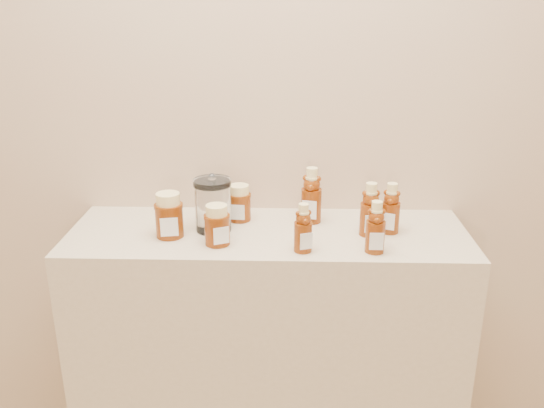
# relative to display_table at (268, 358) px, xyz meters

# --- Properties ---
(wall_back) EXTENTS (3.50, 0.02, 2.70)m
(wall_back) POSITION_rel_display_table_xyz_m (0.00, 0.20, 0.90)
(wall_back) COLOR tan
(wall_back) RESTS_ON ground
(display_table) EXTENTS (1.20, 0.40, 0.90)m
(display_table) POSITION_rel_display_table_xyz_m (0.00, 0.00, 0.00)
(display_table) COLOR #C4B18F
(display_table) RESTS_ON ground
(bear_bottle_back_left) EXTENTS (0.08, 0.08, 0.20)m
(bear_bottle_back_left) POSITION_rel_display_table_xyz_m (0.13, 0.09, 0.55)
(bear_bottle_back_left) COLOR #602307
(bear_bottle_back_left) RESTS_ON display_table
(bear_bottle_back_mid) EXTENTS (0.07, 0.07, 0.18)m
(bear_bottle_back_mid) POSITION_rel_display_table_xyz_m (0.30, -0.01, 0.54)
(bear_bottle_back_mid) COLOR #602307
(bear_bottle_back_mid) RESTS_ON display_table
(bear_bottle_back_right) EXTENTS (0.08, 0.08, 0.17)m
(bear_bottle_back_right) POSITION_rel_display_table_xyz_m (0.36, 0.01, 0.54)
(bear_bottle_back_right) COLOR #602307
(bear_bottle_back_right) RESTS_ON display_table
(bear_bottle_front_left) EXTENTS (0.07, 0.07, 0.16)m
(bear_bottle_front_left) POSITION_rel_display_table_xyz_m (0.10, -0.13, 0.53)
(bear_bottle_front_left) COLOR #602307
(bear_bottle_front_left) RESTS_ON display_table
(bear_bottle_front_right) EXTENTS (0.06, 0.06, 0.17)m
(bear_bottle_front_right) POSITION_rel_display_table_xyz_m (0.30, -0.13, 0.53)
(bear_bottle_front_right) COLOR #602307
(bear_bottle_front_right) RESTS_ON display_table
(honey_jar_left) EXTENTS (0.10, 0.10, 0.13)m
(honey_jar_left) POSITION_rel_display_table_xyz_m (-0.29, -0.04, 0.52)
(honey_jar_left) COLOR #602307
(honey_jar_left) RESTS_ON display_table
(honey_jar_back) EXTENTS (0.08, 0.08, 0.12)m
(honey_jar_back) POSITION_rel_display_table_xyz_m (-0.09, 0.09, 0.51)
(honey_jar_back) COLOR #602307
(honey_jar_back) RESTS_ON display_table
(honey_jar_front) EXTENTS (0.10, 0.10, 0.12)m
(honey_jar_front) POSITION_rel_display_table_xyz_m (-0.14, -0.09, 0.51)
(honey_jar_front) COLOR #602307
(honey_jar_front) RESTS_ON display_table
(glass_canister) EXTENTS (0.13, 0.13, 0.17)m
(glass_canister) POSITION_rel_display_table_xyz_m (-0.16, 0.01, 0.54)
(glass_canister) COLOR white
(glass_canister) RESTS_ON display_table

